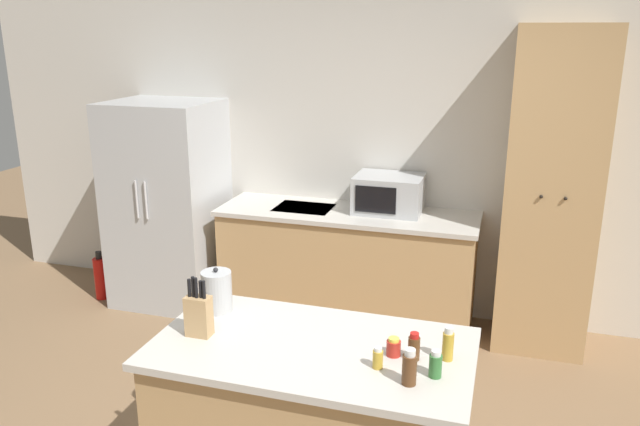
{
  "coord_description": "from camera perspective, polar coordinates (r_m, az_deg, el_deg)",
  "views": [
    {
      "loc": [
        0.86,
        -2.45,
        2.25
      ],
      "look_at": [
        -0.32,
        1.4,
        1.05
      ],
      "focal_mm": 35.0,
      "sensor_mm": 36.0,
      "label": 1
    }
  ],
  "objects": [
    {
      "name": "refrigerator",
      "position": [
        5.32,
        -13.74,
        0.82
      ],
      "size": [
        0.84,
        0.75,
        1.69
      ],
      "color": "#B7BABC",
      "rests_on": "ground_plane"
    },
    {
      "name": "pantry_cabinet",
      "position": [
        4.62,
        20.33,
        1.66
      ],
      "size": [
        0.63,
        0.56,
        2.28
      ],
      "color": "tan",
      "rests_on": "ground_plane"
    },
    {
      "name": "spice_bottle_pale_salt",
      "position": [
        2.59,
        10.51,
        -13.47
      ],
      "size": [
        0.05,
        0.05,
        0.12
      ],
      "color": "#337033",
      "rests_on": "kitchen_island"
    },
    {
      "name": "fire_extinguisher",
      "position": [
        5.7,
        -19.39,
        -5.59
      ],
      "size": [
        0.11,
        0.11,
        0.42
      ],
      "color": "red",
      "rests_on": "ground_plane"
    },
    {
      "name": "back_counter",
      "position": [
        4.93,
        2.45,
        -4.81
      ],
      "size": [
        1.99,
        0.65,
        0.9
      ],
      "color": "tan",
      "rests_on": "ground_plane"
    },
    {
      "name": "spice_bottle_green_herb",
      "position": [
        2.71,
        11.62,
        -11.71
      ],
      "size": [
        0.05,
        0.05,
        0.15
      ],
      "color": "gold",
      "rests_on": "kitchen_island"
    },
    {
      "name": "spice_bottle_short_red",
      "position": [
        2.52,
        8.18,
        -13.84
      ],
      "size": [
        0.06,
        0.06,
        0.15
      ],
      "color": "#563319",
      "rests_on": "kitchen_island"
    },
    {
      "name": "spice_bottle_tall_dark",
      "position": [
        2.62,
        5.31,
        -13.09
      ],
      "size": [
        0.04,
        0.04,
        0.09
      ],
      "color": "gold",
      "rests_on": "kitchen_island"
    },
    {
      "name": "knife_block",
      "position": [
        2.89,
        -11.04,
        -9.07
      ],
      "size": [
        0.11,
        0.07,
        0.28
      ],
      "color": "tan",
      "rests_on": "kitchen_island"
    },
    {
      "name": "spice_bottle_orange_cap",
      "position": [
        2.72,
        6.74,
        -12.09
      ],
      "size": [
        0.06,
        0.06,
        0.08
      ],
      "color": "#B2281E",
      "rests_on": "kitchen_island"
    },
    {
      "name": "microwave",
      "position": [
        4.76,
        6.31,
        1.77
      ],
      "size": [
        0.51,
        0.4,
        0.28
      ],
      "color": "#B2B5B7",
      "rests_on": "back_counter"
    },
    {
      "name": "spice_bottle_amber_oil",
      "position": [
        2.7,
        8.59,
        -12.03
      ],
      "size": [
        0.05,
        0.05,
        0.12
      ],
      "color": "#563319",
      "rests_on": "kitchen_island"
    },
    {
      "name": "kettle",
      "position": [
        3.11,
        -9.42,
        -7.06
      ],
      "size": [
        0.15,
        0.15,
        0.23
      ],
      "color": "#B2B5B7",
      "rests_on": "kitchen_island"
    },
    {
      "name": "wall_back",
      "position": [
        4.95,
        6.76,
        5.42
      ],
      "size": [
        7.2,
        0.06,
        2.6
      ],
      "color": "beige",
      "rests_on": "ground_plane"
    }
  ]
}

